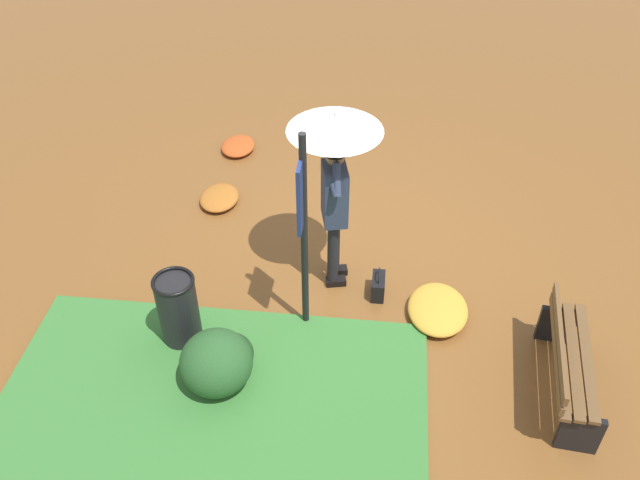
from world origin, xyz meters
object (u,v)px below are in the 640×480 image
Objects in this scene: info_sign_post at (303,214)px; trash_bin at (178,310)px; handbag at (378,286)px; park_bench at (567,362)px; person_with_umbrella at (335,159)px.

info_sign_post is 1.63m from trash_bin.
trash_bin reaches higher than handbag.
person_with_umbrella is at bearing 58.82° from park_bench.
person_with_umbrella is 1.54m from handbag.
info_sign_post is 6.22× the size of handbag.
info_sign_post is at bearing 76.52° from park_bench.
handbag is 0.26× the size of park_bench.
handbag is (-0.28, -0.52, -1.42)m from person_with_umbrella.
trash_bin is (-0.87, 1.95, 0.29)m from handbag.
info_sign_post reaches higher than trash_bin.
info_sign_post is 1.64× the size of park_bench.
handbag is at bearing -66.00° from trash_bin.
handbag is at bearing 58.00° from park_bench.
park_bench is 1.68× the size of trash_bin.
park_bench is (-1.10, -1.77, 0.28)m from handbag.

